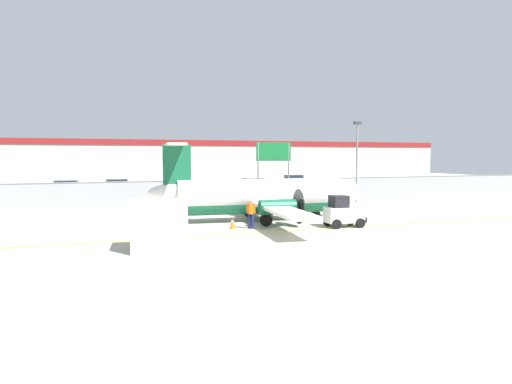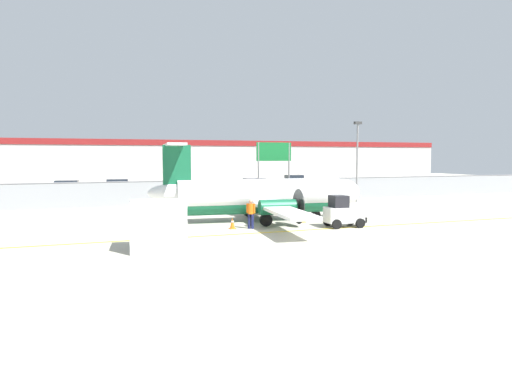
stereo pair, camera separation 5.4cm
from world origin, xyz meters
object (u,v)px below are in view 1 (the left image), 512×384
Objects in this scene: highway_sign at (274,156)px; traffic_cone_far_left at (181,228)px; commuter_airplane at (265,196)px; parked_car_1 at (116,187)px; parked_car_3 at (253,185)px; traffic_cone_near_left at (302,217)px; parked_car_2 at (176,183)px; parked_car_4 at (293,181)px; parked_car_0 at (65,188)px; baggage_tug at (343,213)px; apron_light_pole at (357,155)px; ground_crew_worker at (251,212)px; cargo_container at (159,225)px; traffic_cone_near_right at (233,223)px.

traffic_cone_far_left is at bearing -125.43° from highway_sign.
parked_car_1 is (-8.11, 24.14, -0.71)m from commuter_airplane.
traffic_cone_far_left is 0.15× the size of parked_car_3.
traffic_cone_near_left is at bearing 73.35° from parked_car_3.
parked_car_2 is 1.00× the size of parked_car_4.
parked_car_0 is at bearing -12.18° from parked_car_3.
parked_car_0 is at bearing 105.31° from traffic_cone_far_left.
parked_car_0 is at bearing 12.27° from parked_car_4.
parked_car_4 is at bearing -143.95° from parked_car_3.
apron_light_pole reaches higher than baggage_tug.
highway_sign is at bearing 148.59° from parked_car_1.
apron_light_pole reaches higher than parked_car_1.
cargo_container is at bearing -13.94° from ground_crew_worker.
baggage_tug is 18.54m from highway_sign.
parked_car_0 is 0.78× the size of highway_sign.
parked_car_2 and parked_car_4 have the same top height.
parked_car_4 is (17.38, 30.30, 0.58)m from traffic_cone_near_right.
parked_car_4 is 0.78× the size of highway_sign.
parked_car_2 is 15.30m from parked_car_4.
cargo_container is at bearing -123.42° from highway_sign.
parked_car_3 is (14.12, 27.78, -0.21)m from cargo_container.
traffic_cone_near_left is 1.00× the size of traffic_cone_near_right.
ground_crew_worker reaches higher than traffic_cone_far_left.
baggage_tug is 3.74× the size of traffic_cone_far_left.
parked_car_4 is (20.45, 30.95, 0.58)m from traffic_cone_far_left.
parked_car_0 is at bearing 154.89° from highway_sign.
ground_crew_worker is 0.40× the size of parked_car_1.
commuter_airplane is at bearing 123.56° from parked_car_0.
highway_sign reaches higher than traffic_cone_far_left.
ground_crew_worker is 18.39m from apron_light_pole.
baggage_tug reaches higher than parked_car_0.
parked_car_4 is at bearing 74.23° from baggage_tug.
traffic_cone_near_right is at bearing 49.87° from cargo_container.
commuter_airplane is 3.76× the size of parked_car_4.
ground_crew_worker is 0.31× the size of highway_sign.
ground_crew_worker and parked_car_2 have the same top height.
parked_car_1 is at bearing 111.72° from traffic_cone_near_left.
highway_sign reaches higher than parked_car_4.
baggage_tug is at bearing -124.80° from apron_light_pole.
parked_car_3 is (6.46, 20.83, -0.71)m from commuter_airplane.
ground_crew_worker is at bearing -17.49° from traffic_cone_near_right.
apron_light_pole is (20.30, -15.48, 3.41)m from parked_car_1.
ground_crew_worker is 31.98m from parked_car_2.
parked_car_1 is 1.00× the size of parked_car_2.
ground_crew_worker and parked_car_4 have the same top height.
apron_light_pole is at bearing -60.64° from parked_car_2.
parked_car_3 is at bearing 62.52° from traffic_cone_far_left.
parked_car_3 is at bearing 115.23° from apron_light_pole.
cargo_container is at bearing -149.83° from traffic_cone_near_left.
parked_car_2 is at bearing 86.12° from traffic_cone_near_right.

